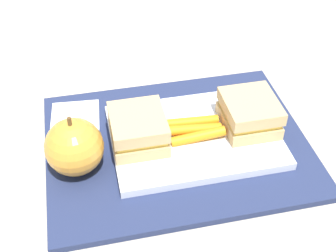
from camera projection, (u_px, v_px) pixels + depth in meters
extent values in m
plane|color=#B7AD99|center=(177.00, 147.00, 0.65)|extent=(2.40, 2.40, 0.00)
cube|color=navy|center=(177.00, 144.00, 0.64)|extent=(0.36, 0.28, 0.01)
cube|color=white|center=(194.00, 136.00, 0.64)|extent=(0.23, 0.17, 0.01)
cube|color=tan|center=(248.00, 120.00, 0.64)|extent=(0.07, 0.08, 0.02)
cube|color=#F4CC4C|center=(250.00, 113.00, 0.63)|extent=(0.07, 0.07, 0.01)
cube|color=tan|center=(251.00, 106.00, 0.63)|extent=(0.07, 0.08, 0.02)
cube|color=tan|center=(139.00, 136.00, 0.62)|extent=(0.07, 0.08, 0.02)
cube|color=#F4CC4C|center=(138.00, 129.00, 0.61)|extent=(0.07, 0.07, 0.01)
cube|color=tan|center=(138.00, 122.00, 0.60)|extent=(0.07, 0.08, 0.02)
cylinder|color=orange|center=(192.00, 122.00, 0.64)|extent=(0.08, 0.01, 0.02)
cylinder|color=orange|center=(195.00, 129.00, 0.63)|extent=(0.08, 0.01, 0.02)
cylinder|color=orange|center=(198.00, 137.00, 0.62)|extent=(0.08, 0.01, 0.02)
sphere|color=gold|center=(74.00, 147.00, 0.58)|extent=(0.08, 0.08, 0.08)
cylinder|color=brown|center=(70.00, 122.00, 0.55)|extent=(0.01, 0.00, 0.01)
cube|color=white|center=(75.00, 117.00, 0.68)|extent=(0.08, 0.08, 0.00)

